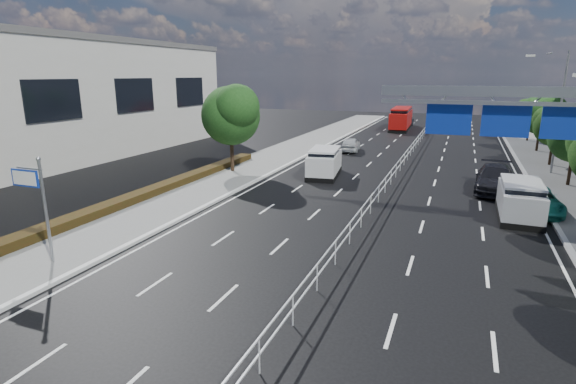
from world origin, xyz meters
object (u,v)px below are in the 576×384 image
(red_bus, at_px, (401,118))
(parked_car_teal, at_px, (535,200))
(toilet_sign, at_px, (34,192))
(near_car_dark, at_px, (406,121))
(overhead_gantry, at_px, (525,115))
(near_car_silver, at_px, (351,144))
(white_minivan, at_px, (324,163))
(parked_car_dark, at_px, (495,179))
(silver_minivan, at_px, (520,200))

(red_bus, bearing_deg, parked_car_teal, -74.09)
(toilet_sign, bearing_deg, near_car_dark, 82.35)
(overhead_gantry, bearing_deg, near_car_silver, 120.97)
(white_minivan, xyz_separation_m, parked_car_dark, (11.55, -0.36, -0.19))
(toilet_sign, height_order, red_bus, toilet_sign)
(near_car_silver, height_order, silver_minivan, silver_minivan)
(white_minivan, height_order, red_bus, red_bus)
(white_minivan, xyz_separation_m, red_bus, (1.37, 32.24, 0.52))
(white_minivan, relative_size, near_car_silver, 1.24)
(overhead_gantry, xyz_separation_m, near_car_dark, (-10.25, 45.39, -4.85))
(silver_minivan, bearing_deg, near_car_dark, 105.01)
(near_car_dark, relative_size, silver_minivan, 0.96)
(overhead_gantry, distance_m, silver_minivan, 5.76)
(silver_minivan, xyz_separation_m, parked_car_dark, (-0.91, 5.60, -0.15))
(near_car_dark, height_order, silver_minivan, silver_minivan)
(overhead_gantry, height_order, near_car_dark, overhead_gantry)
(white_minivan, bearing_deg, silver_minivan, -33.45)
(toilet_sign, height_order, overhead_gantry, overhead_gantry)
(near_car_dark, bearing_deg, toilet_sign, 86.98)
(white_minivan, height_order, silver_minivan, white_minivan)
(near_car_dark, xyz_separation_m, silver_minivan, (10.92, -42.05, 0.21))
(toilet_sign, bearing_deg, parked_car_teal, 37.60)
(overhead_gantry, distance_m, red_bus, 43.03)
(silver_minivan, bearing_deg, red_bus, 106.64)
(near_car_dark, relative_size, parked_car_teal, 0.92)
(red_bus, height_order, near_car_dark, red_bus)
(near_car_dark, relative_size, parked_car_dark, 0.81)
(parked_car_dark, bearing_deg, red_bus, 110.85)
(parked_car_teal, distance_m, parked_car_dark, 4.54)
(overhead_gantry, xyz_separation_m, silver_minivan, (0.67, 3.34, -4.64))
(near_car_dark, bearing_deg, parked_car_dark, 109.99)
(red_bus, distance_m, parked_car_teal, 38.68)
(overhead_gantry, distance_m, parked_car_dark, 10.15)
(parked_car_dark, bearing_deg, white_minivan, -178.30)
(near_car_silver, height_order, parked_car_dark, parked_car_dark)
(toilet_sign, xyz_separation_m, near_car_dark, (7.44, 55.44, -2.19))
(near_car_silver, distance_m, silver_minivan, 21.98)
(overhead_gantry, relative_size, near_car_dark, 2.24)
(overhead_gantry, bearing_deg, red_bus, 104.09)
(parked_car_teal, bearing_deg, red_bus, 104.10)
(silver_minivan, distance_m, parked_car_teal, 1.71)
(near_car_dark, bearing_deg, red_bus, 92.05)
(silver_minivan, bearing_deg, parked_car_dark, 99.71)
(silver_minivan, bearing_deg, near_car_silver, 127.42)
(white_minivan, distance_m, near_car_dark, 36.12)
(red_bus, bearing_deg, toilet_sign, -100.16)
(white_minivan, distance_m, red_bus, 32.27)
(white_minivan, bearing_deg, toilet_sign, -114.84)
(overhead_gantry, bearing_deg, toilet_sign, -150.40)
(red_bus, relative_size, parked_car_teal, 2.00)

